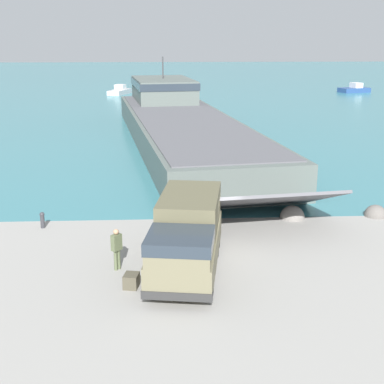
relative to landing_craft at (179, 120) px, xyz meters
The scene contains 12 objects.
ground_plane 27.97m from the landing_craft, 88.15° to the right, with size 240.00×240.00×0.00m, color gray.
water_surface 66.46m from the landing_craft, 89.22° to the left, with size 240.00×180.00×0.01m, color teal.
landing_craft is the anchor object (origin of this frame).
military_truck 30.10m from the landing_craft, 90.93° to the right, with size 3.57×7.28×3.00m.
soldier_on_ramp 30.12m from the landing_craft, 96.53° to the right, with size 0.47×0.49×1.81m.
moored_boat_a 52.89m from the landing_craft, 53.03° to the left, with size 5.69×4.10×1.65m.
moored_boat_b 29.31m from the landing_craft, 96.05° to the left, with size 5.67×5.78×1.37m.
moored_boat_c 42.10m from the landing_craft, 102.29° to the left, with size 3.84×5.95×1.59m.
mooring_bollard 25.80m from the landing_craft, 107.35° to the right, with size 0.25×0.25×0.85m.
cargo_crate 31.76m from the landing_craft, 94.95° to the right, with size 0.55×0.66×0.55m, color #4C4738.
shoreline_rock_a 25.73m from the landing_craft, 66.79° to the right, with size 1.23×1.23×1.23m, color #66605B.
shoreline_rock_b 24.37m from the landing_craft, 76.95° to the right, with size 1.35×1.35×1.35m, color gray.
Camera 1 is at (-2.23, -22.88, 9.48)m, focal length 50.00 mm.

